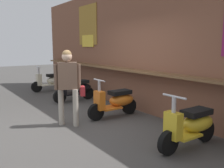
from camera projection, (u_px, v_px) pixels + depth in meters
ground_plane at (78, 125)px, 5.44m from camera, size 34.52×34.52×0.00m
market_stall_facade at (146, 47)px, 6.31m from camera, size 12.33×0.61×3.44m
scooter_cream at (51, 81)px, 9.50m from camera, size 0.46×1.40×0.97m
scooter_black at (77, 89)px, 7.76m from camera, size 0.46×1.40×0.97m
scooter_orange at (116, 101)px, 6.02m from camera, size 0.46×1.40×0.97m
scooter_yellow at (192, 125)px, 4.22m from camera, size 0.46×1.40×0.97m
shopper_with_handbag at (68, 80)px, 5.26m from camera, size 0.44×0.66×1.66m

